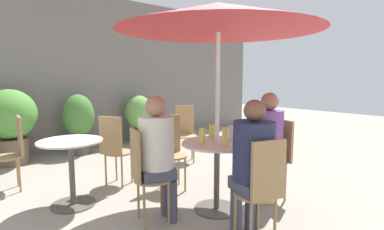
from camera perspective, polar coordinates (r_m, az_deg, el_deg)
The scene contains 22 objects.
ground_plane at distance 3.21m, azimuth 2.82°, elevation -18.65°, with size 20.00×20.00×0.00m, color gray.
storefront_wall at distance 6.19m, azimuth -22.06°, elevation 7.67°, with size 10.00×0.06×3.00m.
cafe_table_near at distance 3.18m, azimuth 4.76°, elevation -8.92°, with size 0.74×0.74×0.73m.
cafe_table_far at distance 3.53m, azimuth -22.01°, elevation -8.16°, with size 0.68×0.68×0.73m.
bistro_chair_0 at distance 2.90m, azimuth -9.25°, elevation -10.11°, with size 0.40×0.39×0.92m.
bistro_chair_1 at distance 2.54m, azimuth 13.23°, elevation -12.80°, with size 0.39×0.40×0.92m.
bistro_chair_2 at distance 3.59m, azimuth 15.95°, elevation -6.90°, with size 0.40×0.39×0.92m.
bistro_chair_3 at distance 4.31m, azimuth -30.80°, elevation -5.30°, with size 0.38×0.37×0.92m.
bistro_chair_4 at distance 3.81m, azimuth -4.13°, elevation -5.81°, with size 0.39×0.40×0.92m.
bistro_chair_5 at distance 5.02m, azimuth -1.30°, elevation -2.58°, with size 0.41×0.42×0.92m.
bistro_chair_6 at distance 3.92m, azimuth -14.60°, elevation -5.65°, with size 0.42×0.41×0.92m.
seated_person_0 at distance 2.89m, azimuth -6.53°, elevation -6.36°, with size 0.39×0.37×1.23m.
seated_person_1 at distance 2.60m, azimuth 11.44°, elevation -8.21°, with size 0.38×0.41×1.22m.
seated_person_2 at distance 3.46m, azimuth 14.22°, elevation -4.15°, with size 0.37×0.35×1.23m.
beer_glass_0 at distance 3.21m, azimuth 7.56°, elevation -3.45°, with size 0.06×0.06×0.16m.
beer_glass_1 at distance 3.28m, azimuth 3.79°, elevation -3.21°, with size 0.07×0.07×0.16m.
beer_glass_2 at distance 3.00m, azimuth 1.98°, elevation -4.11°, with size 0.07×0.07×0.17m.
beer_glass_3 at distance 2.94m, azimuth 6.34°, elevation -4.20°, with size 0.07×0.07×0.19m.
potted_plant_0 at distance 5.56m, azimuth -31.30°, elevation -0.86°, with size 0.79×0.79×1.21m.
potted_plant_1 at distance 5.81m, azimuth -20.80°, elevation -1.05°, with size 0.56×0.56×1.09m.
potted_plant_2 at distance 6.38m, azimuth -10.10°, elevation -0.14°, with size 0.58×0.58×1.02m.
umbrella at distance 3.10m, azimuth 5.06°, elevation 18.01°, with size 2.03×2.03×2.13m.
Camera 1 is at (-1.99, -2.09, 1.41)m, focal length 28.00 mm.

